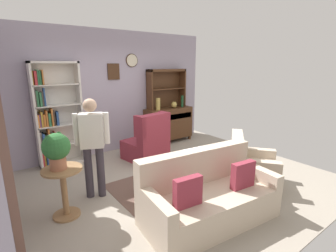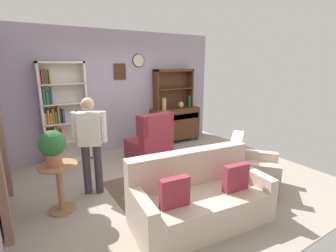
{
  "view_description": "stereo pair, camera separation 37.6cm",
  "coord_description": "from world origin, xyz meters",
  "px_view_note": "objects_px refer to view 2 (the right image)",
  "views": [
    {
      "loc": [
        -2.52,
        -3.31,
        2.04
      ],
      "look_at": [
        0.1,
        0.2,
        0.95
      ],
      "focal_mm": 26.57,
      "sensor_mm": 36.0,
      "label": 1
    },
    {
      "loc": [
        -2.21,
        -3.53,
        2.04
      ],
      "look_at": [
        0.1,
        0.2,
        0.95
      ],
      "focal_mm": 26.57,
      "sensor_mm": 36.0,
      "label": 2
    }
  ],
  "objects_px": {
    "bookshelf": "(61,115)",
    "plant_stand": "(60,183)",
    "person_reading": "(90,140)",
    "vase_tall": "(164,104)",
    "vase_round": "(181,105)",
    "couch_floral": "(199,199)",
    "armchair_floral": "(251,171)",
    "potted_plant_large": "(52,145)",
    "book_stack": "(167,162)",
    "bottle_wine": "(189,101)",
    "coffee_table": "(162,171)",
    "wingback_chair": "(151,143)",
    "sideboard_hutch": "(173,83)",
    "sideboard": "(175,123)"
  },
  "relations": [
    {
      "from": "sideboard",
      "to": "vase_tall",
      "type": "bearing_deg",
      "value": -168.37
    },
    {
      "from": "vase_tall",
      "to": "armchair_floral",
      "type": "height_order",
      "value": "vase_tall"
    },
    {
      "from": "bottle_wine",
      "to": "person_reading",
      "type": "height_order",
      "value": "person_reading"
    },
    {
      "from": "bookshelf",
      "to": "plant_stand",
      "type": "bearing_deg",
      "value": -101.11
    },
    {
      "from": "bottle_wine",
      "to": "armchair_floral",
      "type": "height_order",
      "value": "bottle_wine"
    },
    {
      "from": "bookshelf",
      "to": "person_reading",
      "type": "xyz_separation_m",
      "value": [
        0.14,
        -1.7,
        -0.12
      ]
    },
    {
      "from": "bookshelf",
      "to": "coffee_table",
      "type": "height_order",
      "value": "bookshelf"
    },
    {
      "from": "vase_round",
      "to": "couch_floral",
      "type": "height_order",
      "value": "vase_round"
    },
    {
      "from": "person_reading",
      "to": "coffee_table",
      "type": "bearing_deg",
      "value": -27.86
    },
    {
      "from": "vase_round",
      "to": "potted_plant_large",
      "type": "distance_m",
      "value": 3.81
    },
    {
      "from": "person_reading",
      "to": "armchair_floral",
      "type": "bearing_deg",
      "value": -27.36
    },
    {
      "from": "bookshelf",
      "to": "sideboard",
      "type": "height_order",
      "value": "bookshelf"
    },
    {
      "from": "book_stack",
      "to": "sideboard",
      "type": "bearing_deg",
      "value": 53.56
    },
    {
      "from": "bookshelf",
      "to": "bottle_wine",
      "type": "distance_m",
      "value": 3.19
    },
    {
      "from": "potted_plant_large",
      "to": "bookshelf",
      "type": "bearing_deg",
      "value": 77.83
    },
    {
      "from": "sideboard",
      "to": "book_stack",
      "type": "relative_size",
      "value": 6.2
    },
    {
      "from": "vase_round",
      "to": "book_stack",
      "type": "distance_m",
      "value": 2.69
    },
    {
      "from": "potted_plant_large",
      "to": "person_reading",
      "type": "distance_m",
      "value": 0.63
    },
    {
      "from": "armchair_floral",
      "to": "bottle_wine",
      "type": "bearing_deg",
      "value": 75.27
    },
    {
      "from": "couch_floral",
      "to": "potted_plant_large",
      "type": "bearing_deg",
      "value": 142.24
    },
    {
      "from": "armchair_floral",
      "to": "sideboard_hutch",
      "type": "bearing_deg",
      "value": 83.62
    },
    {
      "from": "sideboard_hutch",
      "to": "wingback_chair",
      "type": "distance_m",
      "value": 1.89
    },
    {
      "from": "wingback_chair",
      "to": "book_stack",
      "type": "height_order",
      "value": "wingback_chair"
    },
    {
      "from": "bottle_wine",
      "to": "book_stack",
      "type": "xyz_separation_m",
      "value": [
        -1.94,
        -2.0,
        -0.62
      ]
    },
    {
      "from": "vase_tall",
      "to": "person_reading",
      "type": "distance_m",
      "value": 2.74
    },
    {
      "from": "couch_floral",
      "to": "wingback_chair",
      "type": "bearing_deg",
      "value": 77.74
    },
    {
      "from": "vase_tall",
      "to": "armchair_floral",
      "type": "bearing_deg",
      "value": -88.68
    },
    {
      "from": "potted_plant_large",
      "to": "coffee_table",
      "type": "bearing_deg",
      "value": -9.37
    },
    {
      "from": "sideboard_hutch",
      "to": "bottle_wine",
      "type": "relative_size",
      "value": 3.52
    },
    {
      "from": "wingback_chair",
      "to": "coffee_table",
      "type": "xyz_separation_m",
      "value": [
        -0.5,
        -1.34,
        -0.03
      ]
    },
    {
      "from": "person_reading",
      "to": "vase_tall",
      "type": "bearing_deg",
      "value": 34.23
    },
    {
      "from": "couch_floral",
      "to": "potted_plant_large",
      "type": "relative_size",
      "value": 3.86
    },
    {
      "from": "couch_floral",
      "to": "plant_stand",
      "type": "height_order",
      "value": "couch_floral"
    },
    {
      "from": "bottle_wine",
      "to": "sideboard_hutch",
      "type": "bearing_deg",
      "value": 153.04
    },
    {
      "from": "sideboard_hutch",
      "to": "coffee_table",
      "type": "xyz_separation_m",
      "value": [
        -1.66,
        -2.25,
        -1.21
      ]
    },
    {
      "from": "bookshelf",
      "to": "potted_plant_large",
      "type": "height_order",
      "value": "bookshelf"
    },
    {
      "from": "bookshelf",
      "to": "plant_stand",
      "type": "xyz_separation_m",
      "value": [
        -0.39,
        -1.97,
        -0.59
      ]
    },
    {
      "from": "person_reading",
      "to": "book_stack",
      "type": "xyz_separation_m",
      "value": [
        1.1,
        -0.48,
        -0.45
      ]
    },
    {
      "from": "bottle_wine",
      "to": "potted_plant_large",
      "type": "height_order",
      "value": "bottle_wine"
    },
    {
      "from": "bottle_wine",
      "to": "armchair_floral",
      "type": "xyz_separation_m",
      "value": [
        -0.72,
        -2.73,
        -0.79
      ]
    },
    {
      "from": "wingback_chair",
      "to": "person_reading",
      "type": "distance_m",
      "value": 1.78
    },
    {
      "from": "vase_round",
      "to": "bottle_wine",
      "type": "bearing_deg",
      "value": -4.95
    },
    {
      "from": "vase_round",
      "to": "plant_stand",
      "type": "bearing_deg",
      "value": -151.14
    },
    {
      "from": "person_reading",
      "to": "book_stack",
      "type": "bearing_deg",
      "value": -23.41
    },
    {
      "from": "bookshelf",
      "to": "coffee_table",
      "type": "relative_size",
      "value": 2.62
    },
    {
      "from": "vase_round",
      "to": "wingback_chair",
      "type": "bearing_deg",
      "value": -150.41
    },
    {
      "from": "bookshelf",
      "to": "plant_stand",
      "type": "height_order",
      "value": "bookshelf"
    },
    {
      "from": "person_reading",
      "to": "coffee_table",
      "type": "xyz_separation_m",
      "value": [
        0.99,
        -0.52,
        -0.55
      ]
    },
    {
      "from": "vase_round",
      "to": "armchair_floral",
      "type": "relative_size",
      "value": 0.16
    },
    {
      "from": "armchair_floral",
      "to": "book_stack",
      "type": "height_order",
      "value": "armchair_floral"
    }
  ]
}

